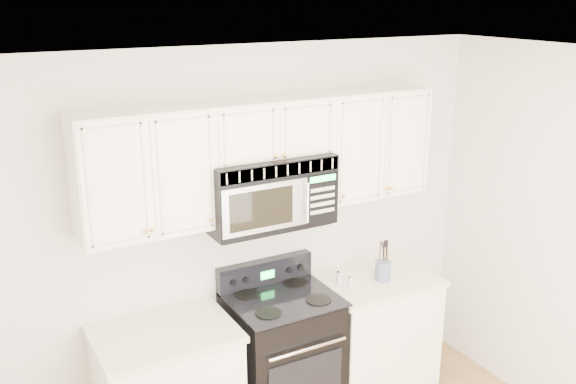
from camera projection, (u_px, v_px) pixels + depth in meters
room at (422, 352)px, 3.00m from camera, size 3.51×3.51×2.61m
base_cabinet_right at (372, 337)px, 4.84m from camera, size 0.86×0.65×0.92m
range at (283, 356)px, 4.47m from camera, size 0.72×0.66×1.11m
upper_cabinets at (267, 151)px, 4.13m from camera, size 2.44×0.37×0.75m
microwave at (267, 190)px, 4.16m from camera, size 0.84×0.47×0.46m
utensil_crock at (383, 270)px, 4.62m from camera, size 0.11×0.11×0.31m
shaker_salt at (340, 277)px, 4.57m from camera, size 0.04×0.04×0.11m
shaker_pepper at (351, 281)px, 4.51m from camera, size 0.04×0.04×0.09m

